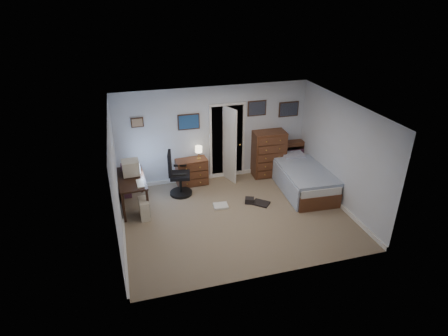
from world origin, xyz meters
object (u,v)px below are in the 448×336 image
at_px(computer_desk, 128,185).
at_px(office_chair, 178,178).
at_px(low_dresser, 192,172).
at_px(bed, 303,179).
at_px(tall_dresser, 269,154).

relative_size(computer_desk, office_chair, 1.16).
bearing_deg(low_dresser, bed, -25.85).
xyz_separation_m(low_dresser, tall_dresser, (2.11, -0.02, 0.27)).
relative_size(office_chair, low_dresser, 1.45).
height_order(low_dresser, tall_dresser, tall_dresser).
relative_size(tall_dresser, bed, 0.59).
height_order(computer_desk, office_chair, office_chair).
relative_size(computer_desk, bed, 0.63).
bearing_deg(low_dresser, tall_dresser, -4.62).
xyz_separation_m(office_chair, tall_dresser, (2.55, 0.41, 0.18)).
bearing_deg(tall_dresser, office_chair, -168.67).
relative_size(office_chair, tall_dresser, 0.92).
bearing_deg(low_dresser, office_chair, -138.98).
bearing_deg(computer_desk, low_dresser, 20.94).
distance_m(computer_desk, bed, 4.30).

